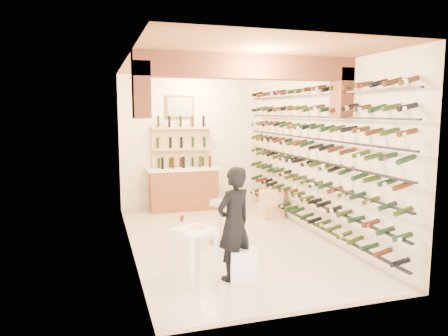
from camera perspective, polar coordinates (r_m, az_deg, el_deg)
name	(u,v)px	position (r m, az deg, el deg)	size (l,w,h in m)	color
ground	(229,240)	(7.91, 0.64, -9.66)	(6.00, 6.00, 0.00)	beige
room_shell	(234,117)	(7.30, 1.29, 6.85)	(3.52, 6.02, 3.21)	silver
wine_rack	(306,154)	(8.18, 10.94, 1.87)	(0.32, 5.70, 2.56)	black
back_counter	(183,188)	(10.21, -5.47, -2.65)	(1.70, 0.62, 1.29)	brown
back_shelving	(181,160)	(10.35, -5.78, 1.04)	(1.40, 0.31, 2.73)	tan
tasting_table	(195,238)	(5.95, -3.99, -9.41)	(0.68, 0.68, 0.90)	white
white_stool	(244,265)	(6.07, 2.69, -12.89)	(0.36, 0.36, 0.45)	white
person	(234,224)	(5.95, 1.35, -7.47)	(0.58, 0.38, 1.60)	black
chrome_barstool	(220,219)	(7.58, -0.55, -6.86)	(0.40, 0.40, 0.78)	silver
crate_lower	(271,211)	(9.53, 6.33, -5.75)	(0.51, 0.35, 0.30)	#E2B07C
crate_upper	(271,198)	(9.46, 6.35, -3.97)	(0.52, 0.35, 0.30)	#E2B07C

